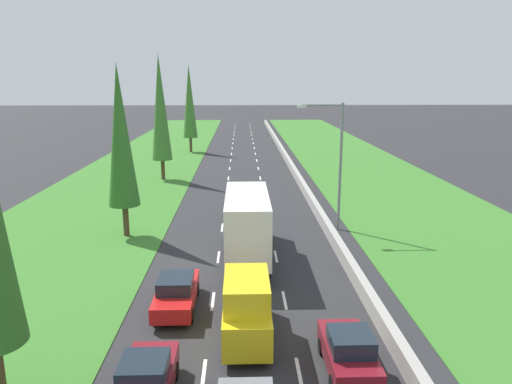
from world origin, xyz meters
The scene contains 15 objects.
ground_plane centered at (0.00, 60.00, 0.00)m, with size 300.00×300.00×0.00m, color #28282B.
grass_verge_left centered at (-12.65, 60.00, 0.02)m, with size 14.00×140.00×0.04m, color #387528.
grass_verge_right centered at (14.35, 60.00, 0.02)m, with size 14.00×140.00×0.04m, color #387528.
median_barrier centered at (5.70, 60.00, 0.42)m, with size 0.44×120.00×0.85m, color #9E9B93.
lane_markings centered at (0.00, 60.00, 0.01)m, with size 3.64×116.00×0.01m.
yellow_van_centre_lane centered at (-0.14, 17.50, 1.40)m, with size 1.96×4.90×2.82m.
maroon_hatchback_left_lane centered at (-3.51, 13.54, 0.84)m, with size 1.74×3.90×1.72m.
white_box_truck_centre_lane centered at (-0.01, 26.69, 2.18)m, with size 2.46×9.40×4.18m.
maroon_hatchback_right_lane centered at (3.55, 15.02, 0.84)m, with size 1.74×3.90×1.72m.
red_sedan_left_lane centered at (-3.40, 20.31, 0.81)m, with size 1.82×4.50×1.64m.
blue_hatchback_centre_lane centered at (0.09, 35.52, 0.84)m, with size 1.74×3.90×1.72m.
poplar_tree_second centered at (-8.27, 31.32, 6.87)m, with size 2.09×2.09×11.63m.
poplar_tree_third centered at (-8.77, 50.59, 7.69)m, with size 2.13×2.13×13.27m.
poplar_tree_fourth centered at (-7.84, 70.98, 7.43)m, with size 2.12×2.12×12.75m.
street_light_mast centered at (6.28, 32.36, 5.23)m, with size 3.20×0.28×9.00m.
Camera 1 is at (-0.32, -0.57, 10.49)m, focal length 33.68 mm.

